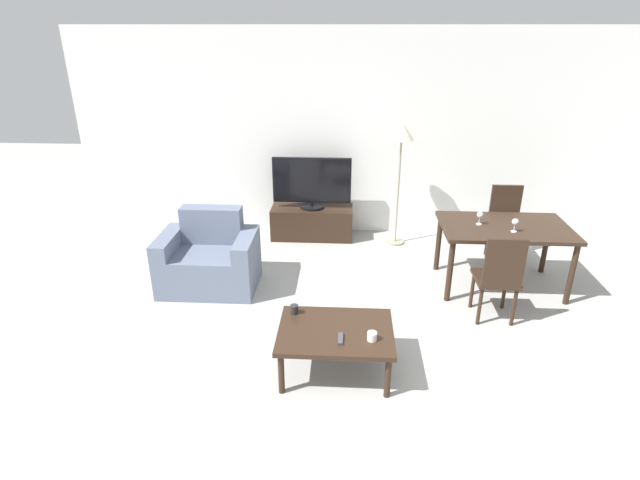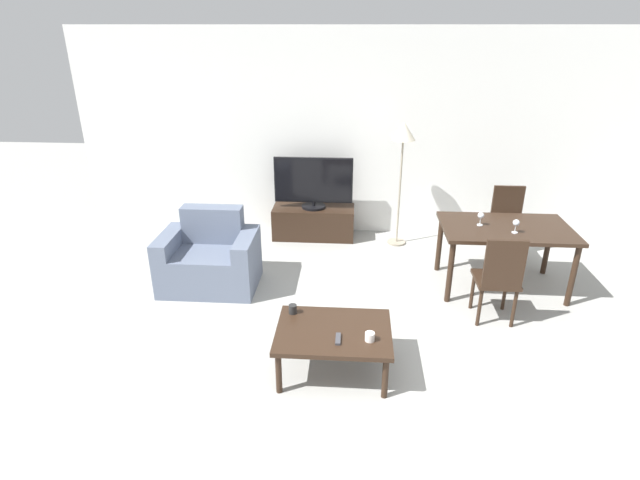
{
  "view_description": "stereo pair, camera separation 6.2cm",
  "coord_description": "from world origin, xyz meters",
  "px_view_note": "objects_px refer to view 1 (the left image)",
  "views": [
    {
      "loc": [
        -0.2,
        -2.84,
        2.7
      ],
      "look_at": [
        -0.47,
        1.88,
        0.65
      ],
      "focal_mm": 28.0,
      "sensor_mm": 36.0,
      "label": 1
    },
    {
      "loc": [
        -0.13,
        -2.83,
        2.7
      ],
      "look_at": [
        -0.47,
        1.88,
        0.65
      ],
      "focal_mm": 28.0,
      "sensor_mm": 36.0,
      "label": 2
    }
  ],
  "objects_px": {
    "armchair": "(209,261)",
    "wine_glass_left": "(480,216)",
    "dining_chair_far": "(506,220)",
    "wine_glass_center": "(515,223)",
    "cup_colored_far": "(294,309)",
    "tv": "(312,183)",
    "dining_chair_near": "(499,275)",
    "tv_stand": "(312,222)",
    "dining_table": "(504,233)",
    "floor_lamp": "(401,141)",
    "cup_white_near": "(372,336)",
    "remote_primary": "(340,339)",
    "coffee_table": "(336,334)"
  },
  "relations": [
    {
      "from": "remote_primary",
      "to": "cup_white_near",
      "type": "bearing_deg",
      "value": 2.54
    },
    {
      "from": "armchair",
      "to": "cup_white_near",
      "type": "relative_size",
      "value": 13.52
    },
    {
      "from": "tv_stand",
      "to": "wine_glass_left",
      "type": "bearing_deg",
      "value": -33.69
    },
    {
      "from": "wine_glass_center",
      "to": "tv",
      "type": "bearing_deg",
      "value": 146.69
    },
    {
      "from": "dining_chair_far",
      "to": "wine_glass_center",
      "type": "xyz_separation_m",
      "value": [
        -0.2,
        -0.91,
        0.32
      ]
    },
    {
      "from": "remote_primary",
      "to": "cup_colored_far",
      "type": "bearing_deg",
      "value": 137.35
    },
    {
      "from": "tv_stand",
      "to": "wine_glass_center",
      "type": "relative_size",
      "value": 7.5
    },
    {
      "from": "dining_chair_far",
      "to": "cup_colored_far",
      "type": "height_order",
      "value": "dining_chair_far"
    },
    {
      "from": "armchair",
      "to": "floor_lamp",
      "type": "bearing_deg",
      "value": 31.56
    },
    {
      "from": "cup_white_near",
      "to": "wine_glass_center",
      "type": "xyz_separation_m",
      "value": [
        1.51,
        1.57,
        0.38
      ]
    },
    {
      "from": "tv_stand",
      "to": "armchair",
      "type": "bearing_deg",
      "value": -125.02
    },
    {
      "from": "tv",
      "to": "dining_chair_far",
      "type": "distance_m",
      "value": 2.48
    },
    {
      "from": "dining_chair_far",
      "to": "cup_white_near",
      "type": "xyz_separation_m",
      "value": [
        -1.72,
        -2.48,
        -0.06
      ]
    },
    {
      "from": "tv_stand",
      "to": "coffee_table",
      "type": "height_order",
      "value": "tv_stand"
    },
    {
      "from": "dining_table",
      "to": "cup_colored_far",
      "type": "bearing_deg",
      "value": -147.12
    },
    {
      "from": "armchair",
      "to": "dining_chair_far",
      "type": "relative_size",
      "value": 1.13
    },
    {
      "from": "dining_chair_near",
      "to": "cup_colored_far",
      "type": "bearing_deg",
      "value": -161.38
    },
    {
      "from": "tv",
      "to": "cup_colored_far",
      "type": "height_order",
      "value": "tv"
    },
    {
      "from": "wine_glass_left",
      "to": "armchair",
      "type": "bearing_deg",
      "value": -175.98
    },
    {
      "from": "coffee_table",
      "to": "wine_glass_left",
      "type": "distance_m",
      "value": 2.26
    },
    {
      "from": "coffee_table",
      "to": "cup_white_near",
      "type": "distance_m",
      "value": 0.33
    },
    {
      "from": "armchair",
      "to": "tv",
      "type": "bearing_deg",
      "value": 54.93
    },
    {
      "from": "cup_colored_far",
      "to": "wine_glass_center",
      "type": "relative_size",
      "value": 0.54
    },
    {
      "from": "dining_chair_far",
      "to": "floor_lamp",
      "type": "bearing_deg",
      "value": 162.88
    },
    {
      "from": "armchair",
      "to": "wine_glass_left",
      "type": "xyz_separation_m",
      "value": [
        2.92,
        0.21,
        0.51
      ]
    },
    {
      "from": "armchair",
      "to": "cup_white_near",
      "type": "bearing_deg",
      "value": -42.03
    },
    {
      "from": "dining_chair_far",
      "to": "cup_white_near",
      "type": "bearing_deg",
      "value": -124.67
    },
    {
      "from": "tv_stand",
      "to": "wine_glass_center",
      "type": "bearing_deg",
      "value": -33.35
    },
    {
      "from": "cup_white_near",
      "to": "remote_primary",
      "type": "bearing_deg",
      "value": -177.46
    },
    {
      "from": "remote_primary",
      "to": "cup_colored_far",
      "type": "height_order",
      "value": "cup_colored_far"
    },
    {
      "from": "armchair",
      "to": "dining_chair_far",
      "type": "height_order",
      "value": "dining_chair_far"
    },
    {
      "from": "remote_primary",
      "to": "dining_table",
      "type": "bearing_deg",
      "value": 45.4
    },
    {
      "from": "tv",
      "to": "coffee_table",
      "type": "xyz_separation_m",
      "value": [
        0.4,
        -2.89,
        -0.41
      ]
    },
    {
      "from": "dining_table",
      "to": "cup_colored_far",
      "type": "distance_m",
      "value": 2.55
    },
    {
      "from": "dining_table",
      "to": "cup_colored_far",
      "type": "xyz_separation_m",
      "value": [
        -2.13,
        -1.38,
        -0.19
      ]
    },
    {
      "from": "dining_chair_far",
      "to": "wine_glass_left",
      "type": "bearing_deg",
      "value": -125.56
    },
    {
      "from": "wine_glass_center",
      "to": "cup_colored_far",
      "type": "bearing_deg",
      "value": -150.89
    },
    {
      "from": "dining_table",
      "to": "dining_chair_far",
      "type": "distance_m",
      "value": 0.79
    },
    {
      "from": "wine_glass_left",
      "to": "floor_lamp",
      "type": "bearing_deg",
      "value": 124.44
    },
    {
      "from": "floor_lamp",
      "to": "remote_primary",
      "type": "distance_m",
      "value": 3.12
    },
    {
      "from": "armchair",
      "to": "wine_glass_left",
      "type": "height_order",
      "value": "wine_glass_left"
    },
    {
      "from": "dining_table",
      "to": "wine_glass_left",
      "type": "relative_size",
      "value": 9.28
    },
    {
      "from": "remote_primary",
      "to": "cup_white_near",
      "type": "xyz_separation_m",
      "value": [
        0.25,
        0.01,
        0.03
      ]
    },
    {
      "from": "dining_chair_near",
      "to": "armchair",
      "type": "bearing_deg",
      "value": 169.45
    },
    {
      "from": "tv",
      "to": "dining_chair_near",
      "type": "distance_m",
      "value": 2.81
    },
    {
      "from": "coffee_table",
      "to": "dining_chair_near",
      "type": "height_order",
      "value": "dining_chair_near"
    },
    {
      "from": "dining_table",
      "to": "floor_lamp",
      "type": "relative_size",
      "value": 0.84
    },
    {
      "from": "coffee_table",
      "to": "wine_glass_left",
      "type": "xyz_separation_m",
      "value": [
        1.49,
        1.63,
        0.46
      ]
    },
    {
      "from": "armchair",
      "to": "coffee_table",
      "type": "xyz_separation_m",
      "value": [
        1.43,
        -1.42,
        0.05
      ]
    },
    {
      "from": "floor_lamp",
      "to": "cup_colored_far",
      "type": "xyz_separation_m",
      "value": [
        -1.09,
        -2.51,
        -0.93
      ]
    }
  ]
}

